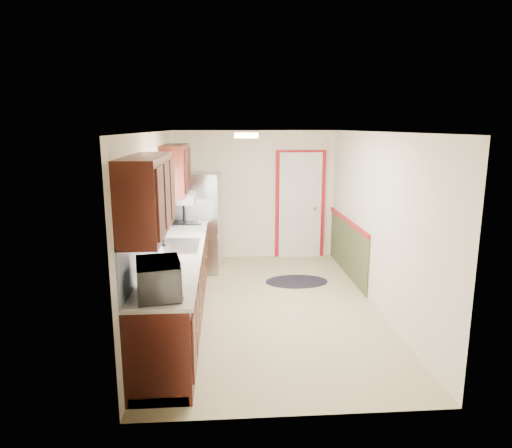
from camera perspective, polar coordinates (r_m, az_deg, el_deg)
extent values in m
cube|color=tan|center=(6.51, 1.47, -10.19)|extent=(3.20, 5.20, 0.12)
cube|color=white|center=(6.02, 1.60, 11.44)|extent=(3.20, 5.20, 0.12)
cube|color=white|center=(8.61, -0.09, 3.62)|extent=(3.20, 0.10, 2.40)
cube|color=white|center=(3.77, 5.26, -7.65)|extent=(3.20, 0.10, 2.40)
cube|color=white|center=(6.20, -12.41, -0.01)|extent=(0.10, 5.20, 2.40)
cube|color=white|center=(6.48, 14.86, 0.39)|extent=(0.10, 5.20, 2.40)
cube|color=#34110B|center=(6.07, -9.67, -7.50)|extent=(0.60, 4.00, 0.90)
cube|color=silver|center=(5.93, -9.68, -3.22)|extent=(0.63, 4.00, 0.04)
cube|color=#5288C8|center=(5.90, -12.71, -0.48)|extent=(0.02, 4.00, 0.55)
cube|color=#34110B|center=(4.50, -13.43, 3.54)|extent=(0.35, 1.40, 0.75)
cube|color=#34110B|center=(7.16, -10.00, 6.76)|extent=(0.35, 1.20, 0.75)
cube|color=white|center=(5.92, -12.73, 3.56)|extent=(0.02, 1.00, 0.90)
cube|color=#DB4B29|center=(5.88, -12.45, 6.95)|extent=(0.05, 1.12, 0.24)
cube|color=#B7B7BC|center=(6.02, -9.65, -2.74)|extent=(0.52, 0.82, 0.02)
cube|color=white|center=(7.26, -9.44, 3.27)|extent=(0.45, 0.60, 0.15)
cube|color=maroon|center=(8.71, 5.52, 2.33)|extent=(0.94, 0.05, 2.08)
cube|color=white|center=(8.69, 5.54, 2.31)|extent=(0.80, 0.04, 2.00)
cube|color=#3E4929|center=(7.90, 11.36, -2.96)|extent=(0.02, 2.30, 0.90)
cube|color=maroon|center=(7.79, 11.41, 0.38)|extent=(0.04, 2.30, 0.06)
cylinder|color=#FFD88C|center=(5.80, -1.21, 11.02)|extent=(0.30, 0.30, 0.06)
imported|color=white|center=(4.30, -12.06, -6.23)|extent=(0.43, 0.63, 0.39)
cube|color=#B7B7BC|center=(7.92, -7.08, 0.24)|extent=(0.79, 0.75, 1.71)
cylinder|color=black|center=(7.60, -8.99, -1.00)|extent=(0.02, 0.02, 1.19)
ellipsoid|color=black|center=(7.49, 5.10, -7.16)|extent=(1.01, 0.65, 0.01)
cube|color=black|center=(7.57, -8.52, 0.39)|extent=(0.48, 0.58, 0.02)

